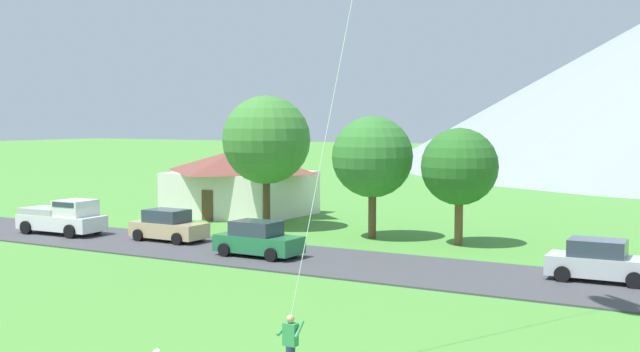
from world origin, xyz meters
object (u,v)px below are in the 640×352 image
Objects in this scene: parked_car_silver_east_end at (600,262)px; parked_car_green_mid_east at (258,240)px; tree_center at (459,167)px; house_leftmost at (240,180)px; parked_car_tan_west_end at (168,226)px; tree_far_right at (372,157)px; pickup_truck_white_east_side at (63,217)px; tree_near_left at (266,140)px.

parked_car_green_mid_east is at bearing -172.31° from parked_car_silver_east_end.
house_leftmost is at bearing 163.83° from tree_center.
parked_car_silver_east_end is at bearing -23.90° from house_leftmost.
parked_car_tan_west_end and parked_car_silver_east_end have the same top height.
tree_far_right reaches higher than tree_center.
pickup_truck_white_east_side is (-13.74, 0.51, 0.19)m from parked_car_green_mid_east.
house_leftmost is 2.17× the size of parked_car_green_mid_east.
house_leftmost is at bearing 107.58° from parked_car_tan_west_end.
tree_far_right is (12.72, -5.28, 2.13)m from house_leftmost.
house_leftmost is 13.94m from tree_far_right.
tree_center is (17.71, -5.14, 1.73)m from house_leftmost.
tree_center is at bearing 50.32° from parked_car_green_mid_east.
parked_car_tan_west_end is (3.79, -11.98, -1.53)m from house_leftmost.
tree_near_left is 1.91× the size of parked_car_tan_west_end.
tree_far_right is 15.10m from parked_car_silver_east_end.
pickup_truck_white_east_side is at bearing -176.95° from parked_car_silver_east_end.
tree_center is 1.46× the size of parked_car_green_mid_east.
parked_car_silver_east_end is at bearing -17.77° from tree_near_left.
parked_car_tan_west_end is at bearing -103.21° from tree_near_left.
parked_car_tan_west_end is at bearing 8.98° from pickup_truck_white_east_side.
pickup_truck_white_east_side reaches higher than parked_car_silver_east_end.
pickup_truck_white_east_side is at bearing -153.73° from tree_far_right.
parked_car_tan_west_end is at bearing 167.01° from parked_car_green_mid_east.
parked_car_tan_west_end is 6.92m from pickup_truck_white_east_side.
parked_car_green_mid_east is at bearing -103.67° from tree_far_right.
tree_far_right is 1.29× the size of pickup_truck_white_east_side.
parked_car_silver_east_end is 29.06m from pickup_truck_white_east_side.
tree_center reaches higher than parked_car_silver_east_end.
pickup_truck_white_east_side is at bearing -171.02° from parked_car_tan_west_end.
tree_far_right is at bearing -22.53° from house_leftmost.
tree_center is (12.26, -0.21, -1.25)m from tree_near_left.
parked_car_silver_east_end is at bearing 7.69° from parked_car_green_mid_east.
tree_far_right is 1.61× the size of parked_car_tan_west_end.
pickup_truck_white_east_side is at bearing -103.10° from house_leftmost.
tree_near_left reaches higher than tree_far_right.
tree_near_left is (5.45, -4.93, 2.98)m from house_leftmost.
parked_car_tan_west_end is (-13.91, -6.84, -3.25)m from tree_center.
parked_car_green_mid_east is (10.71, -13.57, -1.53)m from house_leftmost.
house_leftmost is 13.47m from pickup_truck_white_east_side.
tree_center is 15.84m from parked_car_tan_west_end.
parked_car_green_mid_east is (-7.00, -8.44, -3.25)m from tree_center.
parked_car_tan_west_end is (-8.93, -6.70, -3.66)m from tree_far_right.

